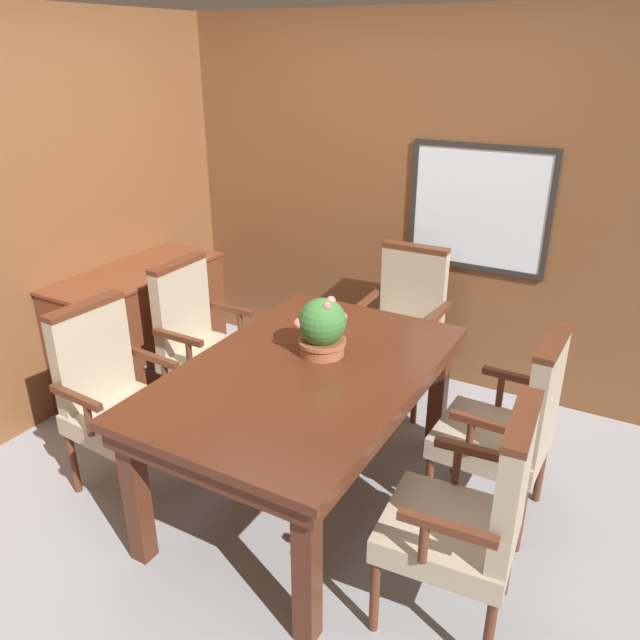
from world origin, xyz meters
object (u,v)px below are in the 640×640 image
potted_plant (322,328)px  sideboard_cabinet (143,330)px  chair_head_far (405,320)px  chair_right_far (511,423)px  chair_left_near (114,394)px  dining_table (305,385)px  chair_left_far (201,338)px  chair_right_near (472,514)px

potted_plant → sideboard_cabinet: 1.68m
chair_head_far → sideboard_cabinet: chair_head_far is taller
chair_head_far → chair_right_far: bearing=-45.5°
sideboard_cabinet → chair_left_near: bearing=-53.2°
dining_table → chair_left_far: bearing=158.8°
dining_table → chair_head_far: chair_head_far is taller
dining_table → chair_left_near: 1.02m
chair_left_near → chair_head_far: bearing=-26.3°
dining_table → chair_right_near: size_ratio=1.66×
chair_left_near → chair_left_far: same height
chair_right_far → chair_head_far: size_ratio=1.00×
chair_head_far → sideboard_cabinet: size_ratio=0.86×
dining_table → chair_head_far: bearing=89.1°
chair_left_far → chair_left_near: bearing=-176.6°
chair_left_far → chair_right_near: 2.08m
chair_left_near → chair_head_far: 1.90m
chair_head_far → chair_right_near: (0.94, -1.62, 0.00)m
chair_head_far → potted_plant: potted_plant is taller
dining_table → sideboard_cabinet: 1.67m
dining_table → chair_right_far: chair_right_far is taller
chair_right_near → sideboard_cabinet: size_ratio=0.86×
chair_left_far → potted_plant: 1.07m
chair_left_far → potted_plant: size_ratio=3.34×
chair_head_far → potted_plant: bearing=-92.3°
chair_right_far → chair_right_near: 0.72m
chair_right_near → potted_plant: size_ratio=3.34×
chair_head_far → sideboard_cabinet: 1.79m
dining_table → chair_right_far: (0.94, 0.36, -0.13)m
dining_table → sideboard_cabinet: bearing=163.2°
potted_plant → sideboard_cabinet: (-1.58, 0.30, -0.49)m
chair_right_far → potted_plant: 1.03m
chair_head_far → chair_right_near: 1.87m
chair_left_near → chair_right_near: 1.91m
chair_right_far → potted_plant: potted_plant is taller
chair_left_far → potted_plant: (0.98, -0.20, 0.37)m
chair_head_far → chair_left_near: bearing=-121.5°
chair_right_near → chair_left_far: bearing=-115.0°
dining_table → potted_plant: 0.30m
sideboard_cabinet → chair_right_near: bearing=-18.1°
chair_left_far → potted_plant: bearing=-101.5°
chair_left_near → potted_plant: 1.15m
chair_right_far → chair_right_near: (0.03, -0.72, 0.00)m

